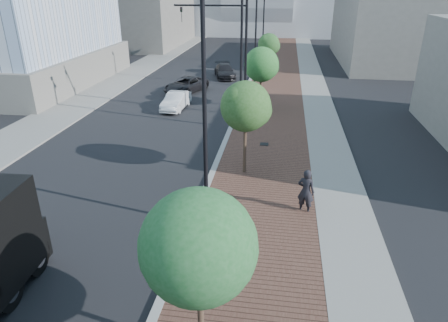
# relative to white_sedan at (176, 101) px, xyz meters

# --- Properties ---
(sidewalk) EXTENTS (7.00, 140.00, 0.12)m
(sidewalk) POSITION_rel_white_sedan_xyz_m (8.32, 14.16, -0.59)
(sidewalk) COLOR #4C2D23
(sidewalk) RESTS_ON ground
(concrete_strip) EXTENTS (2.40, 140.00, 0.13)m
(concrete_strip) POSITION_rel_white_sedan_xyz_m (11.02, 14.16, -0.58)
(concrete_strip) COLOR slate
(concrete_strip) RESTS_ON ground
(curb) EXTENTS (0.30, 140.00, 0.14)m
(curb) POSITION_rel_white_sedan_xyz_m (4.82, 14.16, -0.58)
(curb) COLOR gray
(curb) RESTS_ON ground
(west_sidewalk) EXTENTS (4.00, 140.00, 0.12)m
(west_sidewalk) POSITION_rel_white_sedan_xyz_m (-8.18, 14.16, -0.59)
(west_sidewalk) COLOR slate
(west_sidewalk) RESTS_ON ground
(white_sedan) EXTENTS (1.61, 4.01, 1.30)m
(white_sedan) POSITION_rel_white_sedan_xyz_m (0.00, 0.00, 0.00)
(white_sedan) COLOR silver
(white_sedan) RESTS_ON ground
(dark_car_mid) EXTENTS (3.84, 5.22, 1.32)m
(dark_car_mid) POSITION_rel_white_sedan_xyz_m (-0.46, 5.27, 0.01)
(dark_car_mid) COLOR black
(dark_car_mid) RESTS_ON ground
(dark_car_far) EXTENTS (3.03, 4.92, 1.33)m
(dark_car_far) POSITION_rel_white_sedan_xyz_m (2.08, 11.82, 0.02)
(dark_car_far) COLOR black
(dark_car_far) RESTS_ON ground
(pedestrian) EXTENTS (0.85, 0.70, 1.99)m
(pedestrian) POSITION_rel_white_sedan_xyz_m (9.34, -14.19, 0.35)
(pedestrian) COLOR black
(pedestrian) RESTS_ON ground
(streetlight_1) EXTENTS (1.44, 0.56, 9.21)m
(streetlight_1) POSITION_rel_white_sedan_xyz_m (5.31, -15.84, 3.69)
(streetlight_1) COLOR black
(streetlight_1) RESTS_ON ground
(streetlight_2) EXTENTS (1.72, 0.56, 9.28)m
(streetlight_2) POSITION_rel_white_sedan_xyz_m (5.42, -3.84, 4.17)
(streetlight_2) COLOR black
(streetlight_2) RESTS_ON ground
(streetlight_3) EXTENTS (1.44, 0.56, 9.21)m
(streetlight_3) POSITION_rel_white_sedan_xyz_m (5.31, 8.16, 3.69)
(streetlight_3) COLOR black
(streetlight_3) RESTS_ON ground
(streetlight_4) EXTENTS (1.72, 0.56, 9.28)m
(streetlight_4) POSITION_rel_white_sedan_xyz_m (5.42, 20.16, 4.17)
(streetlight_4) COLOR black
(streetlight_4) RESTS_ON ground
(traffic_mast) EXTENTS (5.09, 0.20, 8.00)m
(traffic_mast) POSITION_rel_white_sedan_xyz_m (4.52, -0.84, 4.33)
(traffic_mast) COLOR black
(traffic_mast) RESTS_ON ground
(tree_0) EXTENTS (2.78, 2.78, 4.79)m
(tree_0) POSITION_rel_white_sedan_xyz_m (6.47, -21.81, 2.74)
(tree_0) COLOR #382619
(tree_0) RESTS_ON ground
(tree_1) EXTENTS (2.48, 2.44, 4.80)m
(tree_1) POSITION_rel_white_sedan_xyz_m (6.47, -10.81, 2.92)
(tree_1) COLOR #382619
(tree_1) RESTS_ON ground
(tree_2) EXTENTS (2.62, 2.61, 4.69)m
(tree_2) POSITION_rel_white_sedan_xyz_m (6.47, 1.19, 2.73)
(tree_2) COLOR #382619
(tree_2) RESTS_ON ground
(tree_3) EXTENTS (2.26, 2.19, 4.37)m
(tree_3) POSITION_rel_white_sedan_xyz_m (6.47, 13.19, 2.61)
(tree_3) COLOR #382619
(tree_3) RESTS_ON ground
(tower_podium) EXTENTS (19.00, 19.00, 3.00)m
(tower_podium) POSITION_rel_white_sedan_xyz_m (-19.18, 6.16, 0.85)
(tower_podium) COLOR slate
(tower_podium) RESTS_ON ground
(commercial_block_nw) EXTENTS (14.00, 20.00, 10.00)m
(commercial_block_nw) POSITION_rel_white_sedan_xyz_m (-15.18, 34.16, 4.35)
(commercial_block_nw) COLOR #605D57
(commercial_block_nw) RESTS_ON ground
(commercial_block_ne) EXTENTS (12.00, 22.00, 8.00)m
(commercial_block_ne) POSITION_rel_white_sedan_xyz_m (20.82, 24.16, 3.35)
(commercial_block_ne) COLOR slate
(commercial_block_ne) RESTS_ON ground
(utility_cover_1) EXTENTS (0.50, 0.50, 0.02)m
(utility_cover_1) POSITION_rel_white_sedan_xyz_m (7.22, -17.84, -0.52)
(utility_cover_1) COLOR black
(utility_cover_1) RESTS_ON sidewalk
(utility_cover_2) EXTENTS (0.50, 0.50, 0.02)m
(utility_cover_2) POSITION_rel_white_sedan_xyz_m (7.22, -6.84, -0.52)
(utility_cover_2) COLOR black
(utility_cover_2) RESTS_ON sidewalk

